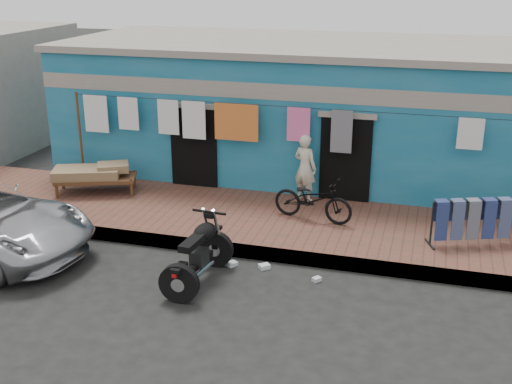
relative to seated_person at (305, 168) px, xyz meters
The scene contains 13 objects.
ground 4.34m from the seated_person, 96.42° to the right, with size 80.00×80.00×0.00m, color black.
sidewalk 1.56m from the seated_person, 111.51° to the right, with size 28.00×3.00×0.25m, color brown.
curb 2.83m from the seated_person, 100.12° to the right, with size 28.00×0.10×0.25m, color gray.
building 2.91m from the seated_person, 99.65° to the left, with size 12.20×5.20×3.36m.
clothesline 1.76m from the seated_person, behind, with size 10.06×0.06×2.10m.
seated_person is the anchor object (origin of this frame).
bicycle 1.15m from the seated_person, 69.57° to the right, with size 0.58×1.66×1.07m, color black.
motorcycle 3.99m from the seated_person, 105.02° to the right, with size 0.77×1.81×1.14m, color black, non-canonical shape.
charpoy 4.74m from the seated_person, behind, with size 2.05×1.48×0.62m, color brown, non-canonical shape.
jeans_rack 3.83m from the seated_person, 21.08° to the right, with size 1.89×1.03×0.90m, color black, non-canonical shape.
litter_a 3.15m from the seated_person, 91.69° to the right, with size 0.19×0.15×0.08m, color silver.
litter_b 3.47m from the seated_person, 74.20° to the right, with size 0.14×0.11×0.07m, color silver.
litter_c 3.27m from the seated_person, 102.64° to the right, with size 0.18×0.14×0.07m, color silver.
Camera 1 is at (3.11, -8.80, 5.18)m, focal length 45.00 mm.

